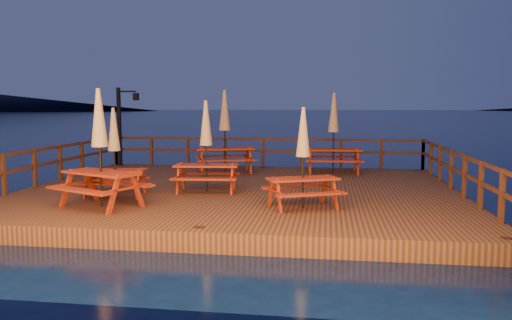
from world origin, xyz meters
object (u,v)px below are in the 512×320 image
Objects in this scene: picnic_table_1 at (100,146)px; picnic_table_2 at (303,156)px; picnic_table_0 at (206,145)px; lamp_post at (123,119)px.

picnic_table_2 is (4.61, 0.57, -0.22)m from picnic_table_1.
picnic_table_2 is at bearing -38.74° from picnic_table_0.
lamp_post is 1.10× the size of picnic_table_1.
lamp_post reaches higher than picnic_table_0.
picnic_table_0 is at bearing 74.62° from picnic_table_1.
picnic_table_0 is (4.58, -5.26, -0.52)m from lamp_post.
picnic_table_1 reaches higher than picnic_table_0.
lamp_post is 1.31× the size of picnic_table_2.
lamp_post is 8.04m from picnic_table_1.
picnic_table_1 is 1.18× the size of picnic_table_2.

